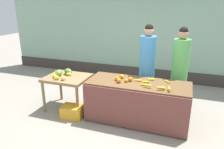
{
  "coord_description": "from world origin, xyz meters",
  "views": [
    {
      "loc": [
        1.14,
        -3.86,
        2.3
      ],
      "look_at": [
        -0.28,
        0.15,
        0.88
      ],
      "focal_mm": 34.22,
      "sensor_mm": 36.0,
      "label": 1
    }
  ],
  "objects_px": {
    "vendor_woman_blue_shirt": "(147,67)",
    "produce_crate": "(73,112)",
    "vendor_woman_green_shirt": "(180,70)",
    "produce_sack": "(109,90)"
  },
  "relations": [
    {
      "from": "vendor_woman_green_shirt",
      "to": "vendor_woman_blue_shirt",
      "type": "bearing_deg",
      "value": -173.09
    },
    {
      "from": "vendor_woman_blue_shirt",
      "to": "produce_crate",
      "type": "bearing_deg",
      "value": -143.58
    },
    {
      "from": "vendor_woman_green_shirt",
      "to": "produce_sack",
      "type": "height_order",
      "value": "vendor_woman_green_shirt"
    },
    {
      "from": "vendor_woman_blue_shirt",
      "to": "vendor_woman_green_shirt",
      "type": "height_order",
      "value": "vendor_woman_blue_shirt"
    },
    {
      "from": "vendor_woman_green_shirt",
      "to": "produce_crate",
      "type": "height_order",
      "value": "vendor_woman_green_shirt"
    },
    {
      "from": "vendor_woman_blue_shirt",
      "to": "produce_sack",
      "type": "relative_size",
      "value": 4.06
    },
    {
      "from": "vendor_woman_blue_shirt",
      "to": "produce_crate",
      "type": "xyz_separation_m",
      "value": [
        -1.35,
        -1.0,
        -0.83
      ]
    },
    {
      "from": "produce_crate",
      "to": "produce_sack",
      "type": "relative_size",
      "value": 0.94
    },
    {
      "from": "vendor_woman_blue_shirt",
      "to": "produce_sack",
      "type": "bearing_deg",
      "value": 172.37
    },
    {
      "from": "vendor_woman_blue_shirt",
      "to": "produce_sack",
      "type": "xyz_separation_m",
      "value": [
        -0.93,
        0.12,
        -0.73
      ]
    }
  ]
}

